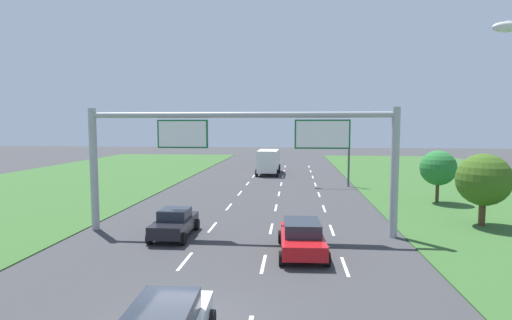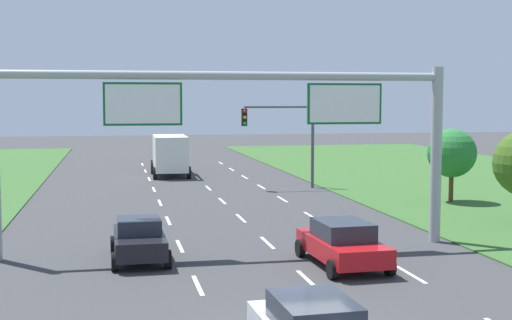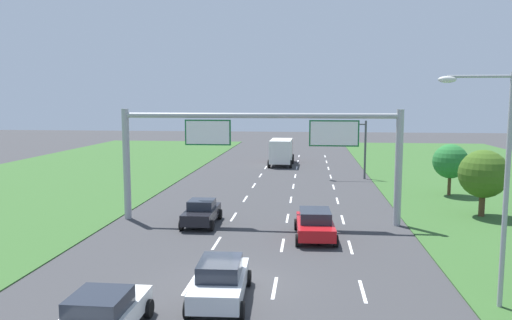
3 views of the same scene
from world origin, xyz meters
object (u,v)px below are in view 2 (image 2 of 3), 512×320
(car_near_red, at_px, (139,239))
(box_truck, at_px, (169,153))
(sign_gantry, at_px, (233,122))
(car_lead_silver, at_px, (343,243))
(roadside_tree_far, at_px, (452,153))
(traffic_light_mast, at_px, (284,129))

(car_near_red, xyz_separation_m, box_truck, (3.30, 28.80, 0.90))
(sign_gantry, bearing_deg, car_near_red, -163.92)
(box_truck, bearing_deg, sign_gantry, -88.63)
(box_truck, bearing_deg, car_lead_silver, -82.66)
(box_truck, height_order, roadside_tree_far, roadside_tree_far)
(box_truck, distance_m, sign_gantry, 27.96)
(car_lead_silver, xyz_separation_m, box_truck, (-3.53, 31.04, 0.86))
(car_lead_silver, relative_size, roadside_tree_far, 1.11)
(traffic_light_mast, relative_size, roadside_tree_far, 1.36)
(traffic_light_mast, bearing_deg, box_truck, 124.03)
(car_near_red, distance_m, roadside_tree_far, 20.80)
(car_near_red, distance_m, sign_gantry, 5.54)
(car_near_red, height_order, roadside_tree_far, roadside_tree_far)
(roadside_tree_far, bearing_deg, car_lead_silver, -128.82)
(traffic_light_mast, distance_m, roadside_tree_far, 11.14)
(car_near_red, relative_size, car_lead_silver, 0.89)
(sign_gantry, height_order, roadside_tree_far, sign_gantry)
(sign_gantry, height_order, traffic_light_mast, sign_gantry)
(car_lead_silver, height_order, sign_gantry, sign_gantry)
(box_truck, distance_m, roadside_tree_far, 22.78)
(sign_gantry, bearing_deg, box_truck, 90.52)
(car_near_red, xyz_separation_m, roadside_tree_far, (17.51, 11.04, 2.00))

